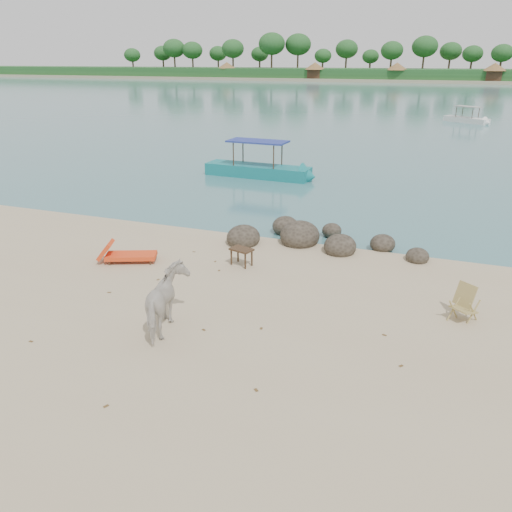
{
  "coord_description": "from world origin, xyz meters",
  "views": [
    {
      "loc": [
        4.28,
        -8.92,
        5.62
      ],
      "look_at": [
        0.26,
        2.0,
        1.0
      ],
      "focal_mm": 35.0,
      "sensor_mm": 36.0,
      "label": 1
    }
  ],
  "objects": [
    {
      "name": "water",
      "position": [
        0.0,
        90.0,
        0.0
      ],
      "size": [
        400.0,
        400.0,
        0.0
      ],
      "primitive_type": "plane",
      "color": "#376E6E",
      "rests_on": "ground"
    },
    {
      "name": "far_shore",
      "position": [
        0.0,
        170.0,
        0.0
      ],
      "size": [
        420.0,
        90.0,
        1.4
      ],
      "primitive_type": "cube",
      "color": "tan",
      "rests_on": "ground"
    },
    {
      "name": "far_scenery",
      "position": [
        0.03,
        136.7,
        3.14
      ],
      "size": [
        420.0,
        18.0,
        9.5
      ],
      "color": "#1E4C1E",
      "rests_on": "ground"
    },
    {
      "name": "boulders",
      "position": [
        0.56,
        5.92,
        0.18
      ],
      "size": [
        6.28,
        2.86,
        0.96
      ],
      "rotation": [
        0.0,
        0.0,
        -0.3
      ],
      "color": "#2C261D",
      "rests_on": "ground"
    },
    {
      "name": "cow",
      "position": [
        -0.86,
        -0.52,
        0.7
      ],
      "size": [
        1.19,
        1.8,
        1.4
      ],
      "primitive_type": "imported",
      "rotation": [
        0.0,
        0.0,
        3.42
      ],
      "color": "beige",
      "rests_on": "ground"
    },
    {
      "name": "side_table",
      "position": [
        -0.72,
        3.47,
        0.26
      ],
      "size": [
        0.73,
        0.58,
        0.51
      ],
      "primitive_type": null,
      "rotation": [
        0.0,
        0.0,
        -0.29
      ],
      "color": "#2F2012",
      "rests_on": "ground"
    },
    {
      "name": "lounge_chair",
      "position": [
        -3.88,
        2.61,
        0.27
      ],
      "size": [
        1.92,
        1.27,
        0.54
      ],
      "primitive_type": null,
      "rotation": [
        0.0,
        0.0,
        0.39
      ],
      "color": "#ED471B",
      "rests_on": "ground"
    },
    {
      "name": "deck_chair",
      "position": [
        5.23,
        2.18,
        0.4
      ],
      "size": [
        0.75,
        0.76,
        0.81
      ],
      "primitive_type": null,
      "rotation": [
        0.0,
        0.0,
        -0.66
      ],
      "color": "#A08E50",
      "rests_on": "ground"
    },
    {
      "name": "boat_near",
      "position": [
        -4.39,
        14.91,
        1.48
      ],
      "size": [
        6.15,
        1.66,
        2.97
      ],
      "primitive_type": null,
      "rotation": [
        0.0,
        0.0,
        -0.05
      ],
      "color": "#127275",
      "rests_on": "water"
    },
    {
      "name": "boat_mid",
      "position": [
        6.21,
        43.6,
        1.21
      ],
      "size": [
        4.6,
        3.9,
        2.43
      ],
      "primitive_type": null,
      "rotation": [
        0.0,
        0.0,
        -0.66
      ],
      "color": "silver",
      "rests_on": "water"
    },
    {
      "name": "dead_leaves",
      "position": [
        -0.64,
        0.27,
        0.0
      ],
      "size": [
        7.97,
        7.28,
        0.0
      ],
      "color": "brown",
      "rests_on": "ground"
    }
  ]
}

